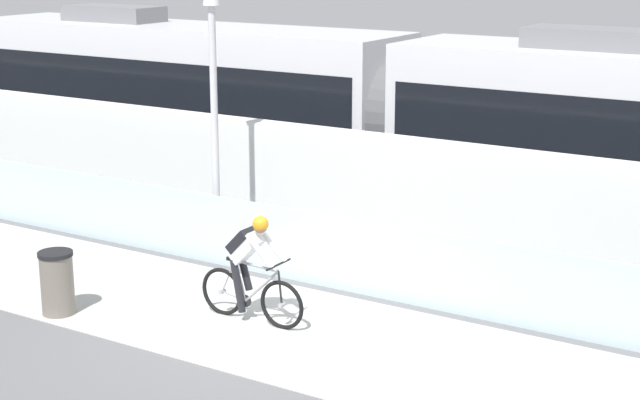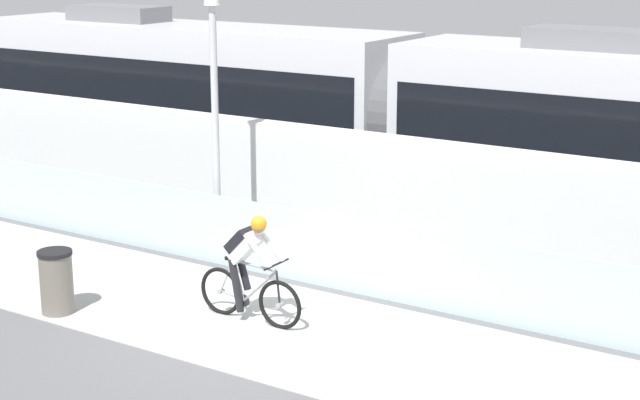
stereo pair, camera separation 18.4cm
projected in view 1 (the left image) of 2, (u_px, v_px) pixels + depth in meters
The scene contains 10 objects.
ground_plane at pixel (269, 326), 14.26m from camera, with size 200.00×200.00×0.00m, color slate.
bike_path_deck at pixel (269, 325), 14.26m from camera, with size 32.00×3.20×0.01m, color beige.
glass_parapet at pixel (336, 252), 15.63m from camera, with size 32.00×0.05×1.19m, color silver.
concrete_barrier_wall at pixel (391, 198), 16.98m from camera, with size 32.00×0.36×2.15m, color white.
tram_rail_near at pixel (450, 224), 19.30m from camera, with size 32.00×0.08×0.01m, color #595654.
tram_rail_far at pixel (479, 208), 20.48m from camera, with size 32.00×0.08×0.01m, color #595654.
tram at pixel (403, 116), 20.14m from camera, with size 22.56×2.54×3.81m.
cyclist_on_bike at pixel (250, 269), 14.21m from camera, with size 1.77×0.58×1.61m.
lamp_post_antenna at pixel (213, 67), 16.50m from camera, with size 0.28×0.28×5.20m.
trash_bin at pixel (57, 283), 14.59m from camera, with size 0.51×0.51×0.96m.
Camera 1 is at (7.66, -10.94, 5.36)m, focal length 56.13 mm.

